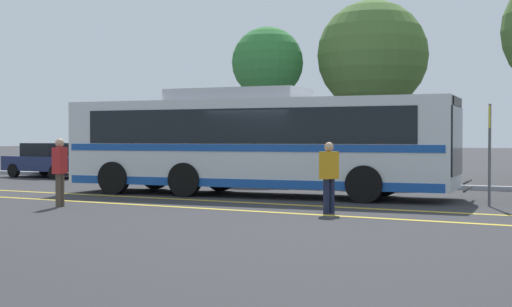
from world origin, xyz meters
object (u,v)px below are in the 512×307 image
at_px(pedestrian_2, 60,168).
at_px(bus_stop_sign, 490,142).
at_px(tree_0, 372,56).
at_px(tree_1, 268,63).
at_px(pedestrian_1, 329,173).
at_px(parked_car_0, 49,160).
at_px(parked_car_2, 271,165).
at_px(parked_car_1, 146,163).
at_px(transit_bus, 256,141).

height_order(pedestrian_2, bus_stop_sign, bus_stop_sign).
bearing_deg(tree_0, pedestrian_2, -101.80).
bearing_deg(tree_1, pedestrian_1, -56.21).
bearing_deg(bus_stop_sign, parked_car_0, -109.53).
distance_m(bus_stop_sign, tree_1, 12.98).
bearing_deg(parked_car_2, tree_1, 30.17).
bearing_deg(pedestrian_1, tree_1, -123.03).
xyz_separation_m(parked_car_1, bus_stop_sign, (14.21, -4.54, 0.90)).
bearing_deg(parked_car_1, pedestrian_2, -152.24).
bearing_deg(parked_car_0, bus_stop_sign, 80.23).
bearing_deg(pedestrian_1, tree_0, -141.71).
xyz_separation_m(pedestrian_1, pedestrian_2, (-6.53, -1.76, 0.05)).
height_order(pedestrian_1, tree_0, tree_0).
height_order(parked_car_2, tree_0, tree_0).
bearing_deg(pedestrian_1, bus_stop_sign, 163.05).
relative_size(transit_bus, parked_car_0, 2.82).
xyz_separation_m(transit_bus, pedestrian_1, (3.91, -3.68, -0.71)).
bearing_deg(transit_bus, tree_1, -161.36).
height_order(parked_car_2, bus_stop_sign, bus_stop_sign).
relative_size(parked_car_0, tree_1, 0.68).
bearing_deg(pedestrian_1, pedestrian_2, -51.69).
xyz_separation_m(parked_car_0, tree_0, (13.09, 4.86, 4.34)).
distance_m(transit_bus, pedestrian_1, 5.42).
relative_size(pedestrian_2, bus_stop_sign, 0.66).
bearing_deg(parked_car_2, tree_0, -23.30).
bearing_deg(tree_0, parked_car_0, -159.64).
bearing_deg(tree_0, bus_stop_sign, -55.85).
bearing_deg(pedestrian_2, tree_0, 151.29).
bearing_deg(bus_stop_sign, parked_car_1, -114.10).
bearing_deg(transit_bus, bus_stop_sign, 81.71).
relative_size(transit_bus, tree_0, 1.65).
height_order(transit_bus, tree_0, tree_0).
xyz_separation_m(parked_car_2, pedestrian_2, (-0.94, -9.73, 0.23)).
bearing_deg(parked_car_2, pedestrian_2, 174.59).
bearing_deg(bus_stop_sign, pedestrian_1, -46.51).
distance_m(parked_car_2, pedestrian_1, 9.73).
xyz_separation_m(parked_car_0, bus_stop_sign, (19.47, -4.55, 0.88)).
bearing_deg(parked_car_2, parked_car_0, 89.91).
relative_size(parked_car_0, bus_stop_sign, 1.67).
bearing_deg(transit_bus, pedestrian_1, 40.40).
height_order(transit_bus, parked_car_0, transit_bus).
relative_size(tree_0, tree_1, 1.17).
relative_size(parked_car_2, tree_0, 0.65).
bearing_deg(parked_car_0, transit_bus, 74.51).
relative_size(transit_bus, parked_car_2, 2.54).
distance_m(parked_car_2, tree_1, 5.24).
relative_size(parked_car_1, parked_car_2, 0.97).
height_order(bus_stop_sign, tree_0, tree_0).
bearing_deg(transit_bus, parked_car_2, -165.03).
distance_m(pedestrian_1, pedestrian_2, 6.76).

